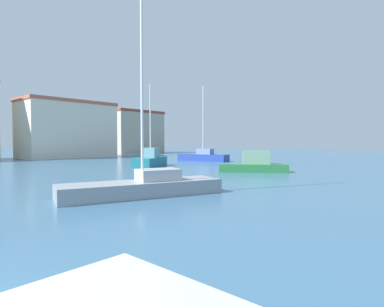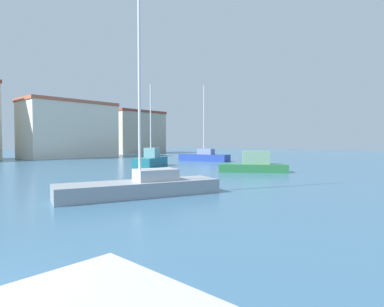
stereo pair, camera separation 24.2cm
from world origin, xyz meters
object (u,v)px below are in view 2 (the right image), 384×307
sailboat_grey_inner_mooring (142,185)px  sailboat_teal_behind_lamppost (151,160)px  motorboat_green_distant_north (254,165)px  sailboat_blue_near_pier (204,156)px

sailboat_grey_inner_mooring → sailboat_teal_behind_lamppost: sailboat_grey_inner_mooring is taller
sailboat_teal_behind_lamppost → motorboat_green_distant_north: size_ratio=1.51×
motorboat_green_distant_north → sailboat_blue_near_pier: bearing=55.7°
sailboat_blue_near_pier → motorboat_green_distant_north: size_ratio=1.77×
sailboat_blue_near_pier → motorboat_green_distant_north: bearing=-124.3°
sailboat_teal_behind_lamppost → motorboat_green_distant_north: 10.87m
sailboat_blue_near_pier → sailboat_grey_inner_mooring: bearing=-146.0°
sailboat_grey_inner_mooring → motorboat_green_distant_north: 13.59m
sailboat_grey_inner_mooring → motorboat_green_distant_north: size_ratio=2.04×
sailboat_grey_inner_mooring → sailboat_teal_behind_lamppost: 17.36m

